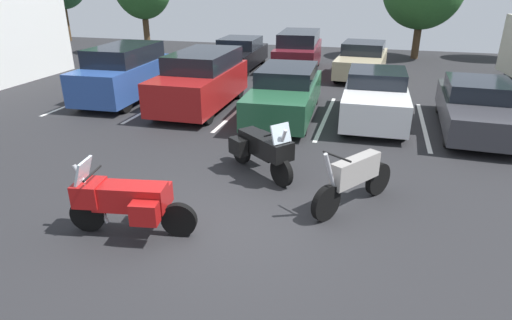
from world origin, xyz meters
TOP-DOWN VIEW (x-y plane):
  - ground at (0.00, 0.00)m, footprint 44.00×44.00m
  - motorcycle_touring at (-1.41, -0.87)m, footprint 2.19×1.02m
  - motorcycle_second at (0.16, 2.02)m, footprint 1.75×1.47m
  - motorcycle_third at (2.18, 1.10)m, footprint 1.34×1.91m
  - parking_stripes at (-0.47, 6.73)m, footprint 14.64×4.74m
  - car_blue at (-6.22, 7.04)m, footprint 2.01×4.65m
  - car_red at (-3.20, 6.75)m, footprint 1.97×4.65m
  - car_green at (-0.30, 6.56)m, footprint 2.06×4.93m
  - car_white at (2.41, 6.76)m, footprint 1.88×4.26m
  - car_charcoal at (5.20, 6.63)m, footprint 2.01×4.86m
  - car_far_black at (-4.12, 13.62)m, footprint 2.03×4.72m
  - car_far_maroon at (-1.21, 13.67)m, footprint 2.09×4.82m
  - car_far_champagne at (1.70, 13.35)m, footprint 2.13×4.73m

SIDE VIEW (x-z plane):
  - ground at x=0.00m, z-range -0.10..0.00m
  - parking_stripes at x=-0.47m, z-range 0.00..0.01m
  - motorcycle_third at x=2.18m, z-range -0.08..1.24m
  - motorcycle_touring at x=-1.41m, z-range -0.04..1.29m
  - motorcycle_second at x=0.16m, z-range -0.04..1.30m
  - car_far_black at x=-4.12m, z-range -0.02..1.39m
  - car_charcoal at x=5.20m, z-range -0.01..1.39m
  - car_far_champagne at x=1.70m, z-range -0.02..1.45m
  - car_green at x=-0.30m, z-range -0.02..1.48m
  - car_white at x=2.41m, z-range -0.02..1.49m
  - car_far_maroon at x=-1.21m, z-range 0.00..1.82m
  - car_red at x=-3.20m, z-range 0.01..1.83m
  - car_blue at x=-6.22m, z-range 0.00..1.89m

